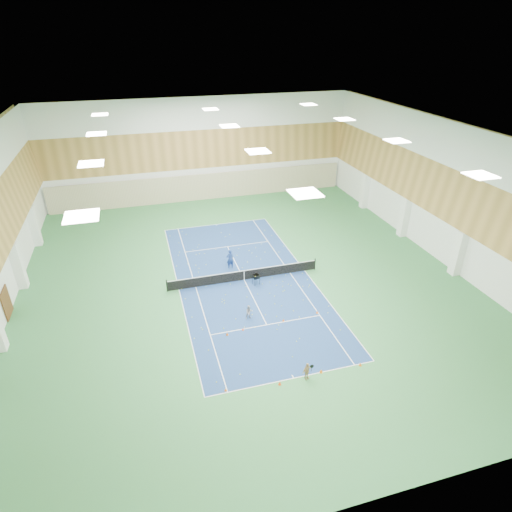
{
  "coord_description": "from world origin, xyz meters",
  "views": [
    {
      "loc": [
        -7.56,
        -29.82,
        18.93
      ],
      "look_at": [
        1.11,
        0.26,
        2.0
      ],
      "focal_mm": 30.0,
      "sensor_mm": 36.0,
      "label": 1
    }
  ],
  "objects_px": {
    "coach": "(230,259)",
    "child_court": "(249,312)",
    "child_apron": "(307,371)",
    "ball_cart": "(256,279)",
    "tennis_net": "(244,274)"
  },
  "relations": [
    {
      "from": "coach",
      "to": "child_court",
      "type": "xyz_separation_m",
      "value": [
        -0.34,
        -7.62,
        -0.34
      ]
    },
    {
      "from": "child_apron",
      "to": "ball_cart",
      "type": "xyz_separation_m",
      "value": [
        0.04,
        11.19,
        -0.14
      ]
    },
    {
      "from": "ball_cart",
      "to": "tennis_net",
      "type": "bearing_deg",
      "value": 116.38
    },
    {
      "from": "coach",
      "to": "tennis_net",
      "type": "bearing_deg",
      "value": 93.1
    },
    {
      "from": "child_court",
      "to": "child_apron",
      "type": "bearing_deg",
      "value": -78.38
    },
    {
      "from": "child_apron",
      "to": "ball_cart",
      "type": "distance_m",
      "value": 11.19
    },
    {
      "from": "child_court",
      "to": "child_apron",
      "type": "height_order",
      "value": "child_apron"
    },
    {
      "from": "tennis_net",
      "to": "child_apron",
      "type": "height_order",
      "value": "child_apron"
    },
    {
      "from": "child_court",
      "to": "tennis_net",
      "type": "bearing_deg",
      "value": 76.53
    },
    {
      "from": "coach",
      "to": "ball_cart",
      "type": "bearing_deg",
      "value": 101.01
    },
    {
      "from": "coach",
      "to": "ball_cart",
      "type": "height_order",
      "value": "coach"
    },
    {
      "from": "tennis_net",
      "to": "child_apron",
      "type": "distance_m",
      "value": 12.13
    },
    {
      "from": "child_court",
      "to": "child_apron",
      "type": "xyz_separation_m",
      "value": [
        1.74,
        -6.82,
        0.04
      ]
    },
    {
      "from": "tennis_net",
      "to": "coach",
      "type": "height_order",
      "value": "coach"
    },
    {
      "from": "child_court",
      "to": "child_apron",
      "type": "distance_m",
      "value": 7.03
    }
  ]
}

